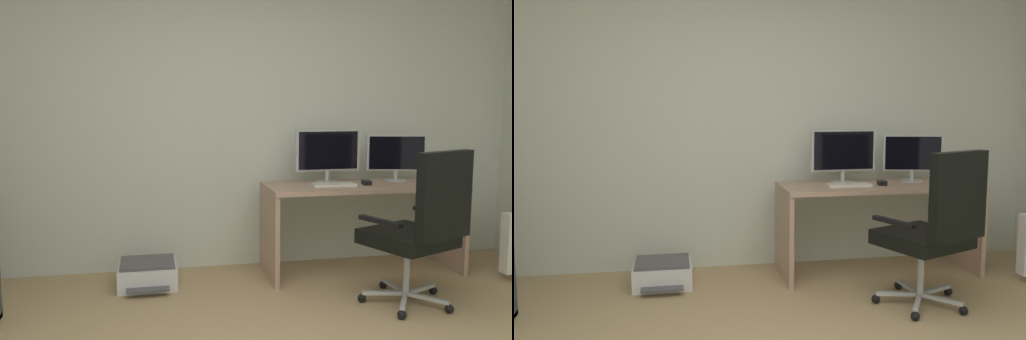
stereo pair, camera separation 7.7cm
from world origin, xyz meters
The scene contains 8 objects.
wall_back centered at (0.00, 2.46, 1.38)m, with size 5.23×0.10×2.75m, color silver.
desk centered at (1.09, 1.99, 0.55)m, with size 1.59×0.58×0.73m.
monitor_main centered at (0.82, 2.10, 0.98)m, with size 0.54×0.18×0.43m.
monitor_secondary centered at (1.42, 2.10, 0.95)m, with size 0.48×0.18×0.38m.
keyboard centered at (0.81, 1.93, 0.74)m, with size 0.34×0.13×0.02m, color silver.
computer_mouse centered at (1.09, 1.94, 0.75)m, with size 0.06×0.10×0.03m, color black.
office_chair centered at (1.16, 1.19, 0.57)m, with size 0.68×0.71×1.08m.
printer centered at (-0.63, 2.00, 0.09)m, with size 0.43×0.47×0.19m.
Camera 2 is at (-0.52, -1.95, 1.36)m, focal length 36.91 mm.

